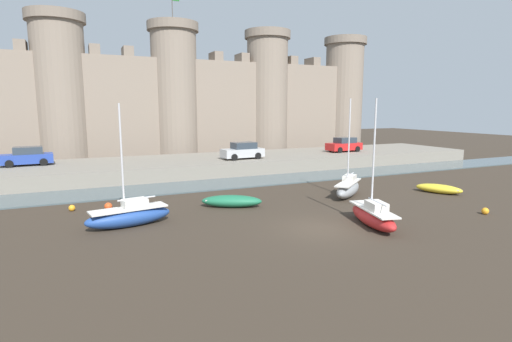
# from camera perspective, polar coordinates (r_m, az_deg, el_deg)

# --- Properties ---
(ground_plane) EXTENTS (160.00, 160.00, 0.00)m
(ground_plane) POSITION_cam_1_polar(r_m,az_deg,el_deg) (21.26, 9.06, -8.16)
(ground_plane) COLOR #382D23
(water_channel) EXTENTS (80.00, 4.50, 0.10)m
(water_channel) POSITION_cam_1_polar(r_m,az_deg,el_deg) (33.17, -4.04, -1.77)
(water_channel) COLOR #47565B
(water_channel) RESTS_ON ground
(quay_road) EXTENTS (61.64, 10.00, 1.30)m
(quay_road) POSITION_cam_1_polar(r_m,az_deg,el_deg) (39.87, -7.68, 0.87)
(quay_road) COLOR gray
(quay_road) RESTS_ON ground
(castle) EXTENTS (55.63, 5.99, 19.15)m
(castle) POSITION_cam_1_polar(r_m,az_deg,el_deg) (49.93, -11.49, 10.05)
(castle) COLOR gray
(castle) RESTS_ON ground
(sailboat_foreground_right) EXTENTS (4.66, 2.08, 6.48)m
(sailboat_foreground_right) POSITION_cam_1_polar(r_m,az_deg,el_deg) (22.32, -17.63, -6.04)
(sailboat_foreground_right) COLOR #234793
(sailboat_foreground_right) RESTS_ON ground
(rowboat_midflat_left) EXTENTS (2.46, 3.41, 0.66)m
(rowboat_midflat_left) POSITION_cam_1_polar(r_m,az_deg,el_deg) (32.46, 24.67, -2.29)
(rowboat_midflat_left) COLOR yellow
(rowboat_midflat_left) RESTS_ON ground
(sailboat_near_channel_left) EXTENTS (4.17, 3.68, 6.87)m
(sailboat_near_channel_left) POSITION_cam_1_polar(r_m,az_deg,el_deg) (29.07, 13.03, -2.34)
(sailboat_near_channel_left) COLOR gray
(sailboat_near_channel_left) RESTS_ON ground
(rowboat_near_channel_right) EXTENTS (3.93, 2.76, 0.77)m
(rowboat_near_channel_right) POSITION_cam_1_polar(r_m,az_deg,el_deg) (25.41, -3.50, -4.29)
(rowboat_near_channel_right) COLOR #1E6B47
(rowboat_near_channel_right) RESTS_ON ground
(sailboat_midflat_right) EXTENTS (2.27, 4.58, 6.73)m
(sailboat_midflat_right) POSITION_cam_1_polar(r_m,az_deg,el_deg) (22.19, 16.39, -6.11)
(sailboat_midflat_right) COLOR red
(sailboat_midflat_right) RESTS_ON ground
(mooring_buoy_near_shore) EXTENTS (0.48, 0.48, 0.48)m
(mooring_buoy_near_shore) POSITION_cam_1_polar(r_m,az_deg,el_deg) (26.27, -20.35, -4.76)
(mooring_buoy_near_shore) COLOR #E04C1E
(mooring_buoy_near_shore) RESTS_ON ground
(mooring_buoy_near_channel) EXTENTS (0.41, 0.41, 0.41)m
(mooring_buoy_near_channel) POSITION_cam_1_polar(r_m,az_deg,el_deg) (27.30, 29.92, -4.98)
(mooring_buoy_near_channel) COLOR orange
(mooring_buoy_near_channel) RESTS_ON ground
(mooring_buoy_mid_mud) EXTENTS (0.39, 0.39, 0.39)m
(mooring_buoy_mid_mud) POSITION_cam_1_polar(r_m,az_deg,el_deg) (26.90, -24.81, -4.83)
(mooring_buoy_mid_mud) COLOR orange
(mooring_buoy_mid_mud) RESTS_ON ground
(car_quay_west) EXTENTS (4.20, 2.09, 1.62)m
(car_quay_west) POSITION_cam_1_polar(r_m,az_deg,el_deg) (39.03, -1.90, 2.88)
(car_quay_west) COLOR #B2B5B7
(car_quay_west) RESTS_ON quay_road
(car_quay_east) EXTENTS (4.20, 2.09, 1.62)m
(car_quay_east) POSITION_cam_1_polar(r_m,az_deg,el_deg) (39.78, -29.90, 1.80)
(car_quay_east) COLOR #263F99
(car_quay_east) RESTS_ON quay_road
(car_quay_centre_east) EXTENTS (4.20, 2.09, 1.62)m
(car_quay_centre_east) POSITION_cam_1_polar(r_m,az_deg,el_deg) (46.63, 12.49, 3.67)
(car_quay_centre_east) COLOR red
(car_quay_centre_east) RESTS_ON quay_road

